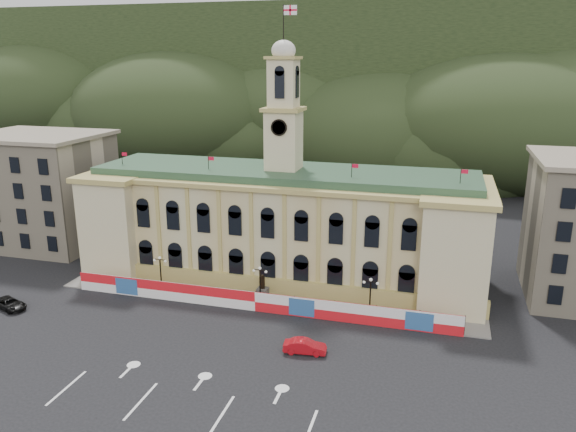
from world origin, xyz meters
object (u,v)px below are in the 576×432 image
(black_suv, at_px, (10,304))
(statue, at_px, (263,293))
(lamp_center, at_px, (260,282))
(red_sedan, at_px, (305,346))

(black_suv, bearing_deg, statue, -51.98)
(statue, bearing_deg, lamp_center, -90.00)
(statue, relative_size, black_suv, 0.69)
(statue, xyz_separation_m, lamp_center, (0.00, -1.00, 1.89))
(lamp_center, bearing_deg, statue, 90.00)
(lamp_center, xyz_separation_m, red_sedan, (8.49, -10.40, -2.31))
(lamp_center, bearing_deg, red_sedan, -50.79)
(lamp_center, height_order, black_suv, lamp_center)
(red_sedan, bearing_deg, lamp_center, 32.77)
(lamp_center, height_order, red_sedan, lamp_center)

